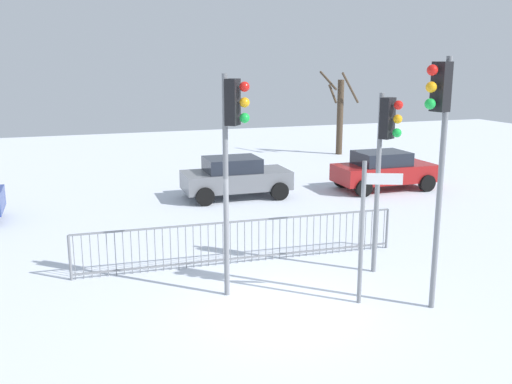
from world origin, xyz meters
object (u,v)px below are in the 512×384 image
traffic_light_rear_right (232,137)px  direction_sign_post (365,225)px  car_red_near (383,170)px  bare_tree_centre (340,113)px  traffic_light_rear_left (385,143)px  traffic_light_foreground_right (439,129)px  car_grey_mid (235,177)px

traffic_light_rear_right → direction_sign_post: size_ratio=1.56×
car_red_near → bare_tree_centre: (2.33, 8.19, 1.39)m
traffic_light_rear_left → bare_tree_centre: size_ratio=0.96×
car_red_near → bare_tree_centre: 8.63m
traffic_light_foreground_right → bare_tree_centre: size_ratio=1.14×
traffic_light_foreground_right → traffic_light_rear_left: size_ratio=1.18×
direction_sign_post → bare_tree_centre: size_ratio=0.68×
traffic_light_rear_right → traffic_light_rear_left: traffic_light_rear_right is taller
traffic_light_foreground_right → bare_tree_centre: bearing=-32.8°
bare_tree_centre → car_grey_mid: bearing=-136.7°
traffic_light_rear_right → bare_tree_centre: size_ratio=1.06×
traffic_light_rear_left → bare_tree_centre: bearing=-142.8°
traffic_light_foreground_right → car_red_near: traffic_light_foreground_right is taller
car_grey_mid → car_red_near: size_ratio=1.01×
direction_sign_post → car_grey_mid: direction_sign_post is taller
traffic_light_rear_right → traffic_light_rear_left: bearing=131.6°
traffic_light_foreground_right → direction_sign_post: 2.32m
car_red_near → bare_tree_centre: bare_tree_centre is taller
traffic_light_rear_right → traffic_light_foreground_right: traffic_light_foreground_right is taller
traffic_light_foreground_right → car_grey_mid: 10.78m
traffic_light_foreground_right → traffic_light_rear_left: 2.12m
direction_sign_post → bare_tree_centre: 19.23m
traffic_light_rear_left → car_red_near: bearing=-150.6°
traffic_light_rear_left → traffic_light_rear_right: bearing=-26.3°
car_grey_mid → traffic_light_rear_right: bearing=-106.2°
direction_sign_post → traffic_light_foreground_right: bearing=-9.7°
bare_tree_centre → traffic_light_rear_right: bearing=-123.8°
direction_sign_post → car_red_near: 10.97m
traffic_light_rear_right → car_red_near: 11.84m
traffic_light_rear_right → direction_sign_post: traffic_light_rear_right is taller
direction_sign_post → bare_tree_centre: (8.38, 17.30, 0.51)m
traffic_light_foreground_right → direction_sign_post: traffic_light_foreground_right is taller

